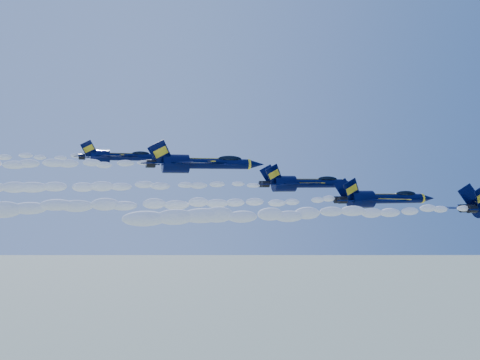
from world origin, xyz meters
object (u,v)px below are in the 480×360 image
object	(u,v)px
jet_fifth	(118,157)
jet_fourth	(199,163)
jet_second	(381,198)
jet_third	(303,183)

from	to	relation	value
jet_fifth	jet_fourth	bearing A→B (deg)	-38.35
jet_second	jet_third	bearing A→B (deg)	140.16
jet_third	jet_fifth	distance (m)	33.46
jet_fourth	jet_fifth	bearing A→B (deg)	141.65
jet_third	jet_fifth	bearing A→B (deg)	140.53
jet_second	jet_third	world-z (taller)	jet_third
jet_second	jet_fifth	distance (m)	44.59
jet_second	jet_fourth	world-z (taller)	jet_fourth
jet_fourth	jet_fifth	world-z (taller)	jet_fifth
jet_second	jet_fifth	size ratio (longest dim) A/B	1.03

